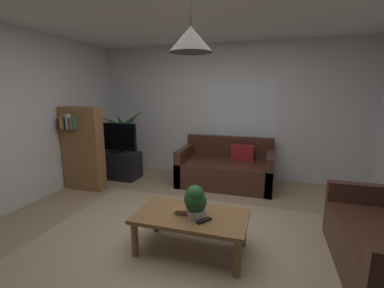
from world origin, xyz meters
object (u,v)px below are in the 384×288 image
Objects in this scene: coffee_table at (191,220)px; tv_stand at (116,165)px; book_on_table_1 at (181,210)px; tv at (114,137)px; potted_plant_on_table at (195,200)px; remote_on_table_0 at (204,221)px; pendant_lamp at (191,39)px; potted_palm_corner at (125,146)px; couch_under_window at (226,170)px; book_on_table_0 at (181,212)px; bookshelf_corner at (82,148)px.

coffee_table is 2.80m from tv_stand.
book_on_table_1 is at bearing -43.09° from tv_stand.
coffee_table is 2.82m from tv.
potted_plant_on_table is at bearing -15.13° from book_on_table_1.
remote_on_table_0 is 1.69m from pendant_lamp.
potted_palm_corner is at bearing 97.70° from tv_stand.
book_on_table_1 is at bearing -176.50° from pendant_lamp.
remote_on_table_0 is (0.16, -2.21, 0.15)m from couch_under_window.
potted_palm_corner reaches higher than coffee_table.
tv reaches higher than tv_stand.
remote_on_table_0 is at bearing -22.09° from book_on_table_0.
pendant_lamp is at bearing -41.59° from tv_stand.
tv_stand is (-1.99, 1.86, -0.17)m from book_on_table_0.
book_on_table_0 is 0.29m from remote_on_table_0.
pendant_lamp reaches higher than tv.
couch_under_window is at bearing -50.46° from remote_on_table_0.
tv is at bearing 138.78° from potted_plant_on_table.
tv_stand is 0.54m from tv.
tv_stand is 0.64× the size of bookshelf_corner.
remote_on_table_0 is 0.47× the size of potted_plant_on_table.
coffee_table is at bearing -1.06° from book_on_table_0.
potted_plant_on_table is at bearing 6.66° from remote_on_table_0.
book_on_table_1 is at bearing -48.12° from potted_palm_corner.
bookshelf_corner is (-2.28, 1.18, 0.37)m from coffee_table.
coffee_table is at bearing -90.00° from couch_under_window.
book_on_table_0 is 2.73m from tv_stand.
pendant_lamp is (2.15, -2.28, 1.56)m from potted_palm_corner.
coffee_table is 3.34× the size of potted_plant_on_table.
bookshelf_corner is at bearing 151.46° from book_on_table_0.
potted_plant_on_table is 2.87m from tv.
potted_plant_on_table is at bearing -88.43° from couch_under_window.
potted_palm_corner is at bearing 133.32° from coffee_table.
tv_stand is at bearing 90.00° from tv.
tv is (-2.09, -0.26, 0.52)m from couch_under_window.
tv_stand is (-2.09, -0.24, -0.02)m from couch_under_window.
pendant_lamp reaches higher than bookshelf_corner.
pendant_lamp reaches higher than potted_palm_corner.
bookshelf_corner is at bearing -96.68° from potted_palm_corner.
tv_stand is at bearing 74.61° from bookshelf_corner.
potted_plant_on_table is 0.37× the size of tv.
pendant_lamp is (-0.06, 0.05, 1.51)m from potted_plant_on_table.
potted_palm_corner reaches higher than remote_on_table_0.
potted_plant_on_table is at bearing -39.93° from pendant_lamp.
bookshelf_corner reaches higher than potted_plant_on_table.
remote_on_table_0 is at bearing -45.88° from potted_palm_corner.
couch_under_window is 1.16× the size of bookshelf_corner.
potted_palm_corner is (-2.15, 2.28, 0.19)m from coffee_table.
potted_palm_corner is at bearing 131.94° from book_on_table_0.
remote_on_table_0 is (0.16, -0.11, 0.07)m from coffee_table.
book_on_table_1 is 0.09× the size of bookshelf_corner.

